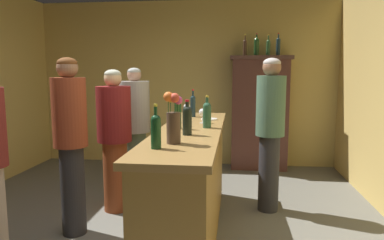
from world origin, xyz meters
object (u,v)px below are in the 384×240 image
wine_bottle_pinot (193,105)px  patron_by_cabinet (135,126)px  flower_arrangement (173,119)px  display_bottle_center (268,47)px  wine_bottle_rose (187,119)px  cheese_plate (209,119)px  display_bottle_left (245,47)px  wine_bottle_malbec (156,130)px  patron_near_entrance (115,135)px  wine_glass_front (187,107)px  wine_glass_mid (203,113)px  bar_counter (190,183)px  patron_in_navy (71,138)px  display_cabinet (260,111)px  display_bottle_midleft (257,46)px  bartender (270,127)px  display_bottle_midright (278,46)px  wine_bottle_syrah (207,114)px  wine_bottle_merlot (178,114)px

wine_bottle_pinot → patron_by_cabinet: bearing=161.6°
flower_arrangement → display_bottle_center: display_bottle_center is taller
wine_bottle_rose → display_bottle_center: (0.88, 2.83, 0.76)m
cheese_plate → display_bottle_left: size_ratio=0.54×
wine_bottle_malbec → patron_near_entrance: size_ratio=0.19×
flower_arrangement → wine_glass_front: bearing=94.6°
wine_bottle_rose → cheese_plate: wine_bottle_rose is taller
wine_glass_front → cheese_plate: wine_glass_front is taller
wine_bottle_pinot → wine_glass_mid: wine_bottle_pinot is taller
bar_counter → flower_arrangement: 0.98m
wine_glass_front → patron_in_navy: size_ratio=0.08×
bar_counter → display_cabinet: size_ratio=1.42×
wine_bottle_malbec → display_bottle_midleft: bearing=76.0°
cheese_plate → bartender: (0.67, 0.11, -0.09)m
wine_bottle_pinot → wine_glass_mid: (0.16, -0.49, -0.03)m
display_cabinet → patron_by_cabinet: bearing=-139.4°
display_bottle_midright → bartender: size_ratio=0.20×
wine_glass_front → patron_near_entrance: 0.93m
display_bottle_midright → display_bottle_center: bearing=180.0°
wine_bottle_rose → wine_glass_front: bearing=97.9°
wine_glass_mid → cheese_plate: size_ratio=0.83×
display_bottle_midright → display_cabinet: bearing=180.0°
display_cabinet → wine_glass_mid: (-0.71, -2.14, 0.21)m
display_bottle_midleft → patron_in_navy: display_bottle_midleft is taller
display_bottle_midleft → display_cabinet: bearing=0.0°
patron_near_entrance → display_cabinet: bearing=95.3°
wine_bottle_malbec → wine_bottle_rose: size_ratio=1.04×
wine_bottle_syrah → bartender: size_ratio=0.18×
display_bottle_center → display_cabinet: bearing=180.0°
wine_bottle_rose → bartender: 1.34m
bar_counter → wine_glass_mid: 0.73m
wine_bottle_rose → cheese_plate: (0.11, 0.96, -0.13)m
wine_bottle_syrah → display_bottle_left: (0.39, 2.44, 0.76)m
bar_counter → bartender: size_ratio=1.49×
display_cabinet → wine_glass_mid: bearing=-108.4°
cheese_plate → patron_by_cabinet: 1.09m
wine_bottle_rose → patron_by_cabinet: bearing=120.9°
display_bottle_center → wine_bottle_malbec: bearing=-106.8°
display_bottle_midleft → display_bottle_midright: (0.33, 0.00, -0.00)m
patron_by_cabinet → flower_arrangement: bearing=1.2°
wine_bottle_malbec → wine_glass_front: bearing=91.5°
display_bottle_left → display_bottle_center: 0.36m
wine_bottle_malbec → display_bottle_midright: display_bottle_midright is taller
display_bottle_midright → patron_in_navy: 3.53m
wine_bottle_syrah → display_bottle_midright: (0.90, 2.44, 0.78)m
wine_bottle_syrah → cheese_plate: wine_bottle_syrah is taller
wine_bottle_merlot → flower_arrangement: 0.68m
patron_by_cabinet → display_bottle_left: bearing=112.4°
patron_near_entrance → wine_bottle_pinot: bearing=66.4°
display_cabinet → display_bottle_midright: size_ratio=5.26×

